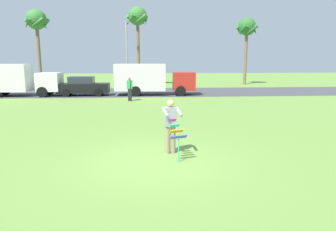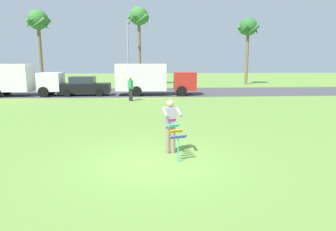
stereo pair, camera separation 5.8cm
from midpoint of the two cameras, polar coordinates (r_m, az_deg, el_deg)
The scene contains 12 objects.
ground_plane at distance 9.14m, azimuth -2.26°, elevation -8.50°, with size 120.00×120.00×0.00m, color olive.
road_strip at distance 28.39m, azimuth -3.49°, elevation 4.42°, with size 120.00×8.00×0.01m, color #424247.
person_kite_flyer at distance 9.59m, azimuth 0.62°, elevation -1.68°, with size 0.61×0.71×1.73m.
kite_held at distance 8.95m, azimuth 1.74°, elevation -3.29°, with size 0.53×0.71×1.23m.
parked_truck_white_box at distance 28.04m, azimuth -26.74°, elevation 6.14°, with size 6.72×2.17×2.62m.
parked_car_black at distance 26.45m, azimuth -15.39°, elevation 5.30°, with size 4.23×1.89×1.60m.
parked_truck_red_cab at distance 25.89m, azimuth -3.14°, elevation 6.97°, with size 6.74×2.23×2.62m.
palm_tree_left_near at distance 36.22m, azimuth -23.17°, elevation 15.70°, with size 2.58×2.71×8.20m.
palm_tree_right_near at distance 36.44m, azimuth -5.44°, elevation 17.50°, with size 2.58×2.71×8.93m.
palm_tree_centre_far at distance 38.64m, azimuth 14.88°, elevation 15.38°, with size 2.58×2.71×7.90m.
streetlight_pole at distance 33.39m, azimuth -7.47°, elevation 12.11°, with size 0.24×1.65×7.00m.
person_walker_near at distance 22.29m, azimuth -6.97°, elevation 5.12°, with size 0.43×0.43×1.73m.
Camera 2 is at (-0.22, -8.64, 2.96)m, focal length 32.44 mm.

